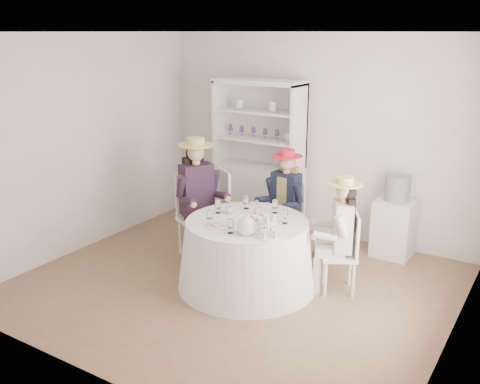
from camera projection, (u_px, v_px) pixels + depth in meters
The scene contains 23 objects.
ground at pixel (235, 284), 5.96m from camera, with size 4.50×4.50×0.00m, color brown.
ceiling at pixel (235, 32), 5.18m from camera, with size 4.50×4.50×0.00m, color white.
wall_back at pixel (315, 136), 7.19m from camera, with size 4.50×4.50×0.00m, color silver.
wall_front at pixel (89, 223), 3.95m from camera, with size 4.50×4.50×0.00m, color silver.
wall_left at pixel (84, 144), 6.71m from camera, with size 4.50×4.50×0.00m, color silver.
wall_right at pixel (463, 202), 4.42m from camera, with size 4.50×4.50×0.00m, color silver.
tea_table at pixel (247, 254), 5.83m from camera, with size 1.52×1.52×0.76m.
hutch at pixel (259, 178), 7.45m from camera, with size 1.31×0.65×2.09m.
side_table at pixel (394, 228), 6.65m from camera, with size 0.46×0.46×0.72m, color silver.
hatbox at pixel (398, 188), 6.50m from camera, with size 0.31×0.31×0.31m, color black.
guest_left at pixel (198, 192), 6.46m from camera, with size 0.64×0.58×1.50m.
guest_mid at pixel (285, 197), 6.55m from camera, with size 0.49×0.51×1.34m.
guest_right at pixel (340, 228), 5.61m from camera, with size 0.54×0.49×1.28m.
spare_chair at pixel (233, 205), 6.86m from camera, with size 0.60×0.60×1.04m.
teacup_a at pixel (229, 211), 5.94m from camera, with size 0.09×0.09×0.07m, color white.
teacup_b at pixel (257, 211), 5.93m from camera, with size 0.07×0.07×0.06m, color white.
teacup_c at pixel (273, 221), 5.63m from camera, with size 0.08×0.08×0.07m, color white.
flower_bowl at pixel (260, 225), 5.53m from camera, with size 0.22×0.22×0.05m, color white.
flower_arrangement at pixel (257, 219), 5.53m from camera, with size 0.17×0.17×0.06m.
table_teapot at pixel (246, 226), 5.31m from camera, with size 0.27×0.19×0.20m.
sandwich_plate at pixel (217, 225), 5.54m from camera, with size 0.25×0.25×0.06m.
cupcake_stand at pixel (268, 229), 5.25m from camera, with size 0.24×0.24×0.22m.
stemware_set at pixel (247, 214), 5.70m from camera, with size 0.86×0.87×0.15m.
Camera 1 is at (2.92, -4.55, 2.71)m, focal length 40.00 mm.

